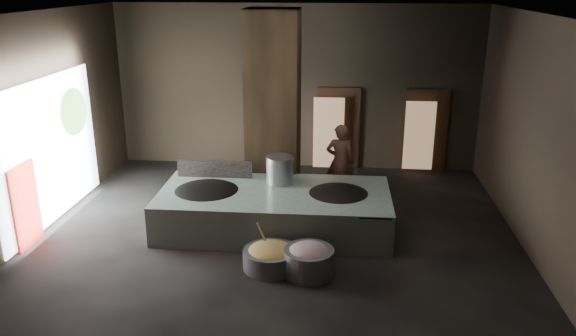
# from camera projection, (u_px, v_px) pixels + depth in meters

# --- Properties ---
(floor) EXTENTS (10.00, 9.00, 0.10)m
(floor) POSITION_uv_depth(u_px,v_px,m) (277.00, 234.00, 11.96)
(floor) COLOR black
(floor) RESTS_ON ground
(ceiling) EXTENTS (10.00, 9.00, 0.10)m
(ceiling) POSITION_uv_depth(u_px,v_px,m) (275.00, 10.00, 10.48)
(ceiling) COLOR black
(ceiling) RESTS_ON back_wall
(back_wall) EXTENTS (10.00, 0.10, 4.50)m
(back_wall) POSITION_uv_depth(u_px,v_px,m) (296.00, 87.00, 15.51)
(back_wall) COLOR black
(back_wall) RESTS_ON ground
(front_wall) EXTENTS (10.00, 0.10, 4.50)m
(front_wall) POSITION_uv_depth(u_px,v_px,m) (232.00, 224.00, 6.94)
(front_wall) COLOR black
(front_wall) RESTS_ON ground
(left_wall) EXTENTS (0.10, 9.00, 4.50)m
(left_wall) POSITION_uv_depth(u_px,v_px,m) (36.00, 123.00, 11.70)
(left_wall) COLOR black
(left_wall) RESTS_ON ground
(right_wall) EXTENTS (0.10, 9.00, 4.50)m
(right_wall) POSITION_uv_depth(u_px,v_px,m) (538.00, 136.00, 10.74)
(right_wall) COLOR black
(right_wall) RESTS_ON ground
(pillar) EXTENTS (1.20, 1.20, 4.50)m
(pillar) POSITION_uv_depth(u_px,v_px,m) (273.00, 108.00, 13.04)
(pillar) COLOR black
(pillar) RESTS_ON ground
(hearth_platform) EXTENTS (4.90, 2.39, 0.85)m
(hearth_platform) POSITION_uv_depth(u_px,v_px,m) (275.00, 210.00, 11.99)
(hearth_platform) COLOR #A6B8A9
(hearth_platform) RESTS_ON ground
(platform_cap) EXTENTS (4.76, 2.29, 0.03)m
(platform_cap) POSITION_uv_depth(u_px,v_px,m) (274.00, 193.00, 11.87)
(platform_cap) COLOR black
(platform_cap) RESTS_ON hearth_platform
(wok_left) EXTENTS (1.54, 1.54, 0.42)m
(wok_left) POSITION_uv_depth(u_px,v_px,m) (207.00, 194.00, 11.98)
(wok_left) COLOR black
(wok_left) RESTS_ON hearth_platform
(wok_left_rim) EXTENTS (1.57, 1.57, 0.05)m
(wok_left_rim) POSITION_uv_depth(u_px,v_px,m) (207.00, 191.00, 11.95)
(wok_left_rim) COLOR black
(wok_left_rim) RESTS_ON hearth_platform
(wok_right) EXTENTS (1.43, 1.43, 0.40)m
(wok_right) POSITION_uv_depth(u_px,v_px,m) (338.00, 197.00, 11.81)
(wok_right) COLOR black
(wok_right) RESTS_ON hearth_platform
(wok_right_rim) EXTENTS (1.46, 1.46, 0.05)m
(wok_right_rim) POSITION_uv_depth(u_px,v_px,m) (338.00, 194.00, 11.78)
(wok_right_rim) COLOR black
(wok_right_rim) RESTS_ON hearth_platform
(stock_pot) EXTENTS (0.59, 0.59, 0.64)m
(stock_pot) POSITION_uv_depth(u_px,v_px,m) (280.00, 170.00, 12.28)
(stock_pot) COLOR #A7AAAF
(stock_pot) RESTS_ON hearth_platform
(splash_guard) EXTENTS (1.69, 0.08, 0.42)m
(splash_guard) POSITION_uv_depth(u_px,v_px,m) (215.00, 170.00, 12.64)
(splash_guard) COLOR black
(splash_guard) RESTS_ON hearth_platform
(cook) EXTENTS (0.69, 0.46, 1.85)m
(cook) POSITION_uv_depth(u_px,v_px,m) (340.00, 162.00, 13.53)
(cook) COLOR #945C4B
(cook) RESTS_ON ground
(veg_basin) EXTENTS (1.06, 1.06, 0.38)m
(veg_basin) POSITION_uv_depth(u_px,v_px,m) (271.00, 259.00, 10.40)
(veg_basin) COLOR slate
(veg_basin) RESTS_ON ground
(veg_fill) EXTENTS (0.84, 0.84, 0.26)m
(veg_fill) POSITION_uv_depth(u_px,v_px,m) (271.00, 251.00, 10.35)
(veg_fill) COLOR #A4B055
(veg_fill) RESTS_ON veg_basin
(ladle) EXTENTS (0.21, 0.38, 0.73)m
(ladle) POSITION_uv_depth(u_px,v_px,m) (263.00, 237.00, 10.44)
(ladle) COLOR #A7AAAF
(ladle) RESTS_ON veg_basin
(meat_basin) EXTENTS (1.11, 1.11, 0.50)m
(meat_basin) POSITION_uv_depth(u_px,v_px,m) (309.00, 262.00, 10.16)
(meat_basin) COLOR slate
(meat_basin) RESTS_ON ground
(meat_fill) EXTENTS (0.76, 0.76, 0.29)m
(meat_fill) POSITION_uv_depth(u_px,v_px,m) (309.00, 252.00, 10.09)
(meat_fill) COLOR #A66364
(meat_fill) RESTS_ON meat_basin
(doorway_near) EXTENTS (1.18, 0.08, 2.38)m
(doorway_near) POSITION_uv_depth(u_px,v_px,m) (338.00, 130.00, 15.67)
(doorway_near) COLOR black
(doorway_near) RESTS_ON ground
(doorway_near_glow) EXTENTS (0.84, 0.04, 1.99)m
(doorway_near_glow) POSITION_uv_depth(u_px,v_px,m) (329.00, 133.00, 15.52)
(doorway_near_glow) COLOR #8C6647
(doorway_near_glow) RESTS_ON ground
(doorway_far) EXTENTS (1.18, 0.08, 2.38)m
(doorway_far) POSITION_uv_depth(u_px,v_px,m) (425.00, 132.00, 15.44)
(doorway_far) COLOR black
(doorway_far) RESTS_ON ground
(doorway_far_glow) EXTENTS (0.80, 0.04, 1.90)m
(doorway_far_glow) POSITION_uv_depth(u_px,v_px,m) (419.00, 136.00, 15.25)
(doorway_far_glow) COLOR #8C6647
(doorway_far_glow) RESTS_ON ground
(left_opening) EXTENTS (0.04, 4.20, 3.10)m
(left_opening) POSITION_uv_depth(u_px,v_px,m) (50.00, 150.00, 12.09)
(left_opening) COLOR white
(left_opening) RESTS_ON ground
(pavilion_sliver) EXTENTS (0.05, 0.90, 1.70)m
(pavilion_sliver) POSITION_uv_depth(u_px,v_px,m) (26.00, 206.00, 11.10)
(pavilion_sliver) COLOR maroon
(pavilion_sliver) RESTS_ON ground
(tree_silhouette) EXTENTS (0.28, 1.10, 1.10)m
(tree_silhouette) POSITION_uv_depth(u_px,v_px,m) (74.00, 112.00, 12.92)
(tree_silhouette) COLOR #194714
(tree_silhouette) RESTS_ON left_opening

